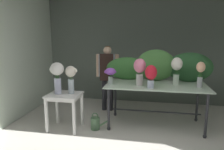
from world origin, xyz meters
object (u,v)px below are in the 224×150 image
(florist, at_px, (107,71))
(watering_can, at_px, (95,123))
(vase_peach_stock, at_px, (200,72))
(vase_ivory_dahlias, at_px, (177,68))
(display_table_glass, at_px, (156,90))
(vase_rosy_roses, at_px, (140,69))
(vase_crimson_anemones, at_px, (151,75))
(vase_white_roses_tall, at_px, (57,74))
(vase_cream_lisianthus_tall, at_px, (71,77))
(vase_violet_hydrangea, at_px, (110,73))
(side_table_white, at_px, (65,99))

(florist, bearing_deg, watering_can, -90.72)
(florist, height_order, vase_peach_stock, florist)
(vase_ivory_dahlias, relative_size, vase_peach_stock, 1.12)
(display_table_glass, distance_m, watering_can, 1.38)
(vase_rosy_roses, xyz_separation_m, vase_crimson_anemones, (0.22, -0.17, -0.07))
(vase_crimson_anemones, bearing_deg, vase_white_roses_tall, -174.57)
(florist, bearing_deg, vase_peach_stock, -22.35)
(vase_peach_stock, xyz_separation_m, vase_cream_lisianthus_tall, (-2.44, -0.34, -0.12))
(display_table_glass, height_order, vase_cream_lisianthus_tall, vase_cream_lisianthus_tall)
(watering_can, bearing_deg, vase_white_roses_tall, -174.35)
(vase_crimson_anemones, height_order, vase_peach_stock, vase_peach_stock)
(display_table_glass, height_order, vase_violet_hydrangea, vase_violet_hydrangea)
(vase_peach_stock, distance_m, watering_can, 2.25)
(display_table_glass, distance_m, vase_rosy_roses, 0.57)
(vase_ivory_dahlias, height_order, vase_peach_stock, vase_ivory_dahlias)
(side_table_white, height_order, vase_ivory_dahlias, vase_ivory_dahlias)
(side_table_white, xyz_separation_m, vase_cream_lisianthus_tall, (0.13, 0.05, 0.44))
(side_table_white, distance_m, vase_cream_lisianthus_tall, 0.47)
(florist, xyz_separation_m, watering_can, (-0.01, -1.12, -0.86))
(vase_cream_lisianthus_tall, bearing_deg, vase_white_roses_tall, -168.00)
(vase_rosy_roses, relative_size, vase_crimson_anemones, 1.23)
(vase_violet_hydrangea, distance_m, vase_ivory_dahlias, 1.32)
(vase_rosy_roses, xyz_separation_m, vase_cream_lisianthus_tall, (-1.31, -0.28, -0.15))
(vase_ivory_dahlias, relative_size, watering_can, 1.56)
(vase_peach_stock, bearing_deg, vase_crimson_anemones, -166.38)
(vase_white_roses_tall, bearing_deg, side_table_white, 0.41)
(side_table_white, xyz_separation_m, vase_violet_hydrangea, (0.86, 0.35, 0.49))
(watering_can, bearing_deg, vase_ivory_dahlias, 17.01)
(florist, relative_size, vase_peach_stock, 3.27)
(vase_rosy_roses, bearing_deg, display_table_glass, 22.89)
(display_table_glass, height_order, vase_rosy_roses, vase_rosy_roses)
(display_table_glass, height_order, florist, florist)
(vase_peach_stock, distance_m, vase_cream_lisianthus_tall, 2.47)
(vase_crimson_anemones, bearing_deg, florist, 135.44)
(florist, distance_m, vase_peach_stock, 2.13)
(vase_cream_lisianthus_tall, relative_size, watering_can, 1.56)
(watering_can, bearing_deg, vase_rosy_roses, 17.59)
(side_table_white, relative_size, watering_can, 2.05)
(vase_ivory_dahlias, xyz_separation_m, vase_crimson_anemones, (-0.50, -0.38, -0.08))
(vase_violet_hydrangea, height_order, vase_peach_stock, vase_peach_stock)
(vase_ivory_dahlias, height_order, vase_white_roses_tall, vase_ivory_dahlias)
(florist, distance_m, watering_can, 1.42)
(side_table_white, distance_m, vase_crimson_anemones, 1.75)
(vase_ivory_dahlias, height_order, vase_cream_lisianthus_tall, vase_ivory_dahlias)
(side_table_white, height_order, vase_white_roses_tall, vase_white_roses_tall)
(vase_violet_hydrangea, xyz_separation_m, vase_white_roses_tall, (-0.99, -0.35, 0.01))
(vase_cream_lisianthus_tall, distance_m, watering_can, 1.04)
(vase_ivory_dahlias, relative_size, vase_crimson_anemones, 1.26)
(display_table_glass, relative_size, side_table_white, 2.77)
(side_table_white, relative_size, vase_violet_hydrangea, 2.17)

